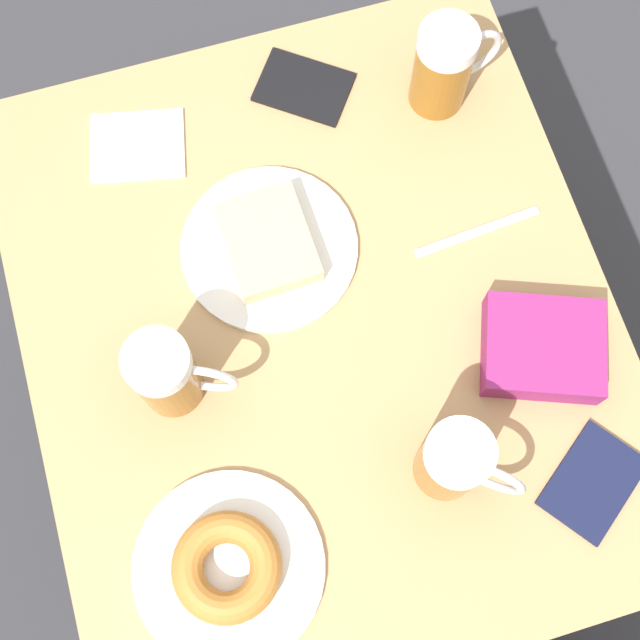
{
  "coord_description": "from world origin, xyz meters",
  "views": [
    {
      "loc": [
        0.09,
        0.32,
        1.82
      ],
      "look_at": [
        0.0,
        0.0,
        0.74
      ],
      "focal_mm": 50.0,
      "sensor_mm": 36.0,
      "label": 1
    }
  ],
  "objects_px": {
    "beer_mug_left": "(455,462)",
    "fork": "(477,232)",
    "plate_with_cake": "(269,246)",
    "beer_mug_right": "(168,374)",
    "passport_far_edge": "(593,482)",
    "passport_near_edge": "(304,87)",
    "beer_mug_center": "(445,66)",
    "napkin_folded": "(137,146)",
    "plate_with_donut": "(228,567)",
    "blue_pouch": "(543,348)"
  },
  "relations": [
    {
      "from": "passport_near_edge",
      "to": "passport_far_edge",
      "type": "distance_m",
      "value": 0.66
    },
    {
      "from": "beer_mug_right",
      "to": "blue_pouch",
      "type": "distance_m",
      "value": 0.46
    },
    {
      "from": "beer_mug_left",
      "to": "blue_pouch",
      "type": "height_order",
      "value": "beer_mug_left"
    },
    {
      "from": "fork",
      "to": "blue_pouch",
      "type": "relative_size",
      "value": 0.98
    },
    {
      "from": "plate_with_cake",
      "to": "napkin_folded",
      "type": "xyz_separation_m",
      "value": [
        0.13,
        -0.2,
        -0.01
      ]
    },
    {
      "from": "napkin_folded",
      "to": "beer_mug_left",
      "type": "bearing_deg",
      "value": 116.0
    },
    {
      "from": "beer_mug_right",
      "to": "blue_pouch",
      "type": "relative_size",
      "value": 0.78
    },
    {
      "from": "passport_far_edge",
      "to": "blue_pouch",
      "type": "relative_size",
      "value": 0.84
    },
    {
      "from": "beer_mug_center",
      "to": "blue_pouch",
      "type": "height_order",
      "value": "beer_mug_center"
    },
    {
      "from": "beer_mug_right",
      "to": "plate_with_cake",
      "type": "bearing_deg",
      "value": -137.67
    },
    {
      "from": "passport_near_edge",
      "to": "passport_far_edge",
      "type": "relative_size",
      "value": 1.0
    },
    {
      "from": "passport_far_edge",
      "to": "fork",
      "type": "bearing_deg",
      "value": -86.0
    },
    {
      "from": "beer_mug_left",
      "to": "passport_near_edge",
      "type": "xyz_separation_m",
      "value": [
        0.02,
        -0.56,
        -0.07
      ]
    },
    {
      "from": "napkin_folded",
      "to": "beer_mug_right",
      "type": "bearing_deg",
      "value": 85.2
    },
    {
      "from": "beer_mug_right",
      "to": "passport_far_edge",
      "type": "distance_m",
      "value": 0.53
    },
    {
      "from": "beer_mug_left",
      "to": "passport_far_edge",
      "type": "distance_m",
      "value": 0.19
    },
    {
      "from": "plate_with_cake",
      "to": "passport_far_edge",
      "type": "height_order",
      "value": "plate_with_cake"
    },
    {
      "from": "beer_mug_center",
      "to": "napkin_folded",
      "type": "height_order",
      "value": "beer_mug_center"
    },
    {
      "from": "napkin_folded",
      "to": "passport_near_edge",
      "type": "relative_size",
      "value": 0.96
    },
    {
      "from": "beer_mug_center",
      "to": "passport_near_edge",
      "type": "relative_size",
      "value": 0.93
    },
    {
      "from": "napkin_folded",
      "to": "passport_far_edge",
      "type": "relative_size",
      "value": 0.96
    },
    {
      "from": "plate_with_donut",
      "to": "fork",
      "type": "relative_size",
      "value": 1.28
    },
    {
      "from": "beer_mug_left",
      "to": "napkin_folded",
      "type": "relative_size",
      "value": 0.97
    },
    {
      "from": "plate_with_cake",
      "to": "passport_near_edge",
      "type": "bearing_deg",
      "value": -116.84
    },
    {
      "from": "passport_far_edge",
      "to": "beer_mug_center",
      "type": "bearing_deg",
      "value": -89.25
    },
    {
      "from": "beer_mug_left",
      "to": "fork",
      "type": "distance_m",
      "value": 0.33
    },
    {
      "from": "plate_with_donut",
      "to": "beer_mug_right",
      "type": "relative_size",
      "value": 1.61
    },
    {
      "from": "napkin_folded",
      "to": "fork",
      "type": "bearing_deg",
      "value": 147.93
    },
    {
      "from": "napkin_folded",
      "to": "blue_pouch",
      "type": "relative_size",
      "value": 0.81
    },
    {
      "from": "beer_mug_left",
      "to": "blue_pouch",
      "type": "xyz_separation_m",
      "value": [
        -0.16,
        -0.11,
        -0.05
      ]
    },
    {
      "from": "plate_with_donut",
      "to": "napkin_folded",
      "type": "bearing_deg",
      "value": -92.22
    },
    {
      "from": "plate_with_donut",
      "to": "fork",
      "type": "height_order",
      "value": "plate_with_donut"
    },
    {
      "from": "passport_near_edge",
      "to": "passport_far_edge",
      "type": "bearing_deg",
      "value": 106.4
    },
    {
      "from": "fork",
      "to": "passport_far_edge",
      "type": "relative_size",
      "value": 1.17
    },
    {
      "from": "beer_mug_left",
      "to": "blue_pouch",
      "type": "relative_size",
      "value": 0.78
    },
    {
      "from": "passport_near_edge",
      "to": "plate_with_cake",
      "type": "bearing_deg",
      "value": 63.16
    },
    {
      "from": "blue_pouch",
      "to": "passport_near_edge",
      "type": "bearing_deg",
      "value": -68.46
    },
    {
      "from": "napkin_folded",
      "to": "blue_pouch",
      "type": "bearing_deg",
      "value": 134.43
    },
    {
      "from": "passport_far_edge",
      "to": "blue_pouch",
      "type": "xyz_separation_m",
      "value": [
        0.01,
        -0.17,
        0.02
      ]
    },
    {
      "from": "plate_with_donut",
      "to": "plate_with_cake",
      "type": "bearing_deg",
      "value": -112.32
    },
    {
      "from": "plate_with_donut",
      "to": "beer_mug_right",
      "type": "height_order",
      "value": "beer_mug_right"
    },
    {
      "from": "blue_pouch",
      "to": "beer_mug_left",
      "type": "bearing_deg",
      "value": 33.96
    },
    {
      "from": "beer_mug_right",
      "to": "blue_pouch",
      "type": "xyz_separation_m",
      "value": [
        -0.45,
        0.09,
        -0.05
      ]
    },
    {
      "from": "passport_far_edge",
      "to": "blue_pouch",
      "type": "height_order",
      "value": "blue_pouch"
    },
    {
      "from": "passport_far_edge",
      "to": "beer_mug_right",
      "type": "bearing_deg",
      "value": -29.57
    },
    {
      "from": "fork",
      "to": "beer_mug_right",
      "type": "bearing_deg",
      "value": 11.97
    },
    {
      "from": "plate_with_cake",
      "to": "beer_mug_center",
      "type": "relative_size",
      "value": 1.64
    },
    {
      "from": "fork",
      "to": "plate_with_cake",
      "type": "bearing_deg",
      "value": -11.55
    },
    {
      "from": "beer_mug_center",
      "to": "passport_far_edge",
      "type": "relative_size",
      "value": 0.93
    },
    {
      "from": "napkin_folded",
      "to": "passport_far_edge",
      "type": "xyz_separation_m",
      "value": [
        -0.43,
        0.61,
        0.0
      ]
    }
  ]
}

